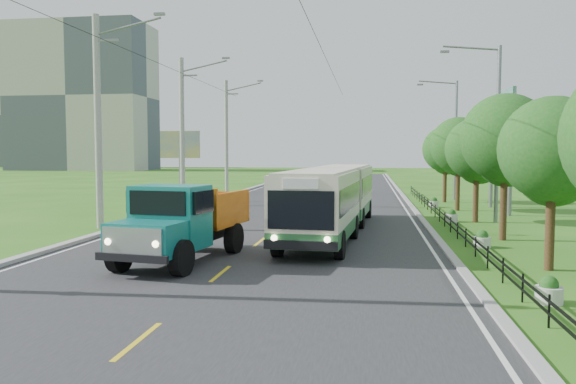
% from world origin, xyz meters
% --- Properties ---
extents(ground, '(240.00, 240.00, 0.00)m').
position_xyz_m(ground, '(0.00, 0.00, 0.00)').
color(ground, '#285C15').
rests_on(ground, ground).
extents(road, '(14.00, 120.00, 0.02)m').
position_xyz_m(road, '(0.00, 20.00, 0.01)').
color(road, '#28282B').
rests_on(road, ground).
extents(curb_left, '(0.40, 120.00, 0.15)m').
position_xyz_m(curb_left, '(-7.20, 20.00, 0.07)').
color(curb_left, '#9E9E99').
rests_on(curb_left, ground).
extents(curb_right, '(0.30, 120.00, 0.10)m').
position_xyz_m(curb_right, '(7.15, 20.00, 0.05)').
color(curb_right, '#9E9E99').
rests_on(curb_right, ground).
extents(edge_line_left, '(0.12, 120.00, 0.00)m').
position_xyz_m(edge_line_left, '(-6.65, 20.00, 0.02)').
color(edge_line_left, silver).
rests_on(edge_line_left, road).
extents(edge_line_right, '(0.12, 120.00, 0.00)m').
position_xyz_m(edge_line_right, '(6.65, 20.00, 0.02)').
color(edge_line_right, silver).
rests_on(edge_line_right, road).
extents(centre_dash, '(0.12, 2.20, 0.00)m').
position_xyz_m(centre_dash, '(0.00, 0.00, 0.02)').
color(centre_dash, yellow).
rests_on(centre_dash, road).
extents(railing_right, '(0.04, 40.00, 0.60)m').
position_xyz_m(railing_right, '(8.00, 14.00, 0.30)').
color(railing_right, black).
rests_on(railing_right, ground).
extents(pole_near, '(3.51, 0.32, 10.00)m').
position_xyz_m(pole_near, '(-8.26, 9.00, 5.09)').
color(pole_near, gray).
rests_on(pole_near, ground).
extents(pole_mid, '(3.51, 0.32, 10.00)m').
position_xyz_m(pole_mid, '(-8.26, 21.00, 5.09)').
color(pole_mid, gray).
rests_on(pole_mid, ground).
extents(pole_far, '(3.51, 0.32, 10.00)m').
position_xyz_m(pole_far, '(-8.26, 33.00, 5.09)').
color(pole_far, gray).
rests_on(pole_far, ground).
extents(tree_second, '(3.18, 3.26, 5.30)m').
position_xyz_m(tree_second, '(9.86, 2.14, 3.52)').
color(tree_second, '#382314').
rests_on(tree_second, ground).
extents(tree_third, '(3.60, 3.62, 6.00)m').
position_xyz_m(tree_third, '(9.86, 8.14, 3.99)').
color(tree_third, '#382314').
rests_on(tree_third, ground).
extents(tree_fourth, '(3.24, 3.31, 5.40)m').
position_xyz_m(tree_fourth, '(9.86, 14.14, 3.59)').
color(tree_fourth, '#382314').
rests_on(tree_fourth, ground).
extents(tree_fifth, '(3.48, 3.52, 5.80)m').
position_xyz_m(tree_fifth, '(9.86, 20.14, 3.85)').
color(tree_fifth, '#382314').
rests_on(tree_fifth, ground).
extents(tree_back, '(3.30, 3.36, 5.50)m').
position_xyz_m(tree_back, '(9.86, 26.14, 3.65)').
color(tree_back, '#382314').
rests_on(tree_back, ground).
extents(streetlight_mid, '(3.02, 0.20, 9.07)m').
position_xyz_m(streetlight_mid, '(10.64, 14.00, 4.90)').
color(streetlight_mid, slate).
rests_on(streetlight_mid, ground).
extents(streetlight_far, '(3.02, 0.20, 9.07)m').
position_xyz_m(streetlight_far, '(10.64, 28.00, 4.90)').
color(streetlight_far, slate).
rests_on(streetlight_far, ground).
extents(planter_front, '(0.64, 0.64, 0.67)m').
position_xyz_m(planter_front, '(8.60, -2.00, 0.29)').
color(planter_front, silver).
rests_on(planter_front, ground).
extents(planter_near, '(0.64, 0.64, 0.67)m').
position_xyz_m(planter_near, '(8.60, 6.00, 0.29)').
color(planter_near, silver).
rests_on(planter_near, ground).
extents(planter_mid, '(0.64, 0.64, 0.67)m').
position_xyz_m(planter_mid, '(8.60, 14.00, 0.29)').
color(planter_mid, silver).
rests_on(planter_mid, ground).
extents(planter_far, '(0.64, 0.64, 0.67)m').
position_xyz_m(planter_far, '(8.60, 22.00, 0.29)').
color(planter_far, silver).
rests_on(planter_far, ground).
extents(billboard_left, '(3.00, 0.20, 5.20)m').
position_xyz_m(billboard_left, '(-9.50, 24.00, 3.87)').
color(billboard_left, slate).
rests_on(billboard_left, ground).
extents(billboard_right, '(0.24, 6.00, 7.30)m').
position_xyz_m(billboard_right, '(12.30, 20.00, 5.34)').
color(billboard_right, slate).
rests_on(billboard_right, ground).
extents(apartment_near, '(28.00, 14.00, 30.00)m').
position_xyz_m(apartment_near, '(-55.00, 95.00, 15.00)').
color(apartment_near, '#B7B2A3').
rests_on(apartment_near, ground).
extents(apartment_far, '(24.00, 14.00, 26.00)m').
position_xyz_m(apartment_far, '(-80.00, 120.00, 13.00)').
color(apartment_far, '#B7B2A3').
rests_on(apartment_far, ground).
extents(bus, '(3.48, 14.94, 2.86)m').
position_xyz_m(bus, '(2.75, 8.90, 1.72)').
color(bus, '#296834').
rests_on(bus, ground).
extents(dump_truck, '(3.21, 6.39, 2.57)m').
position_xyz_m(dump_truck, '(-1.74, 1.78, 1.45)').
color(dump_truck, '#13756E').
rests_on(dump_truck, ground).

